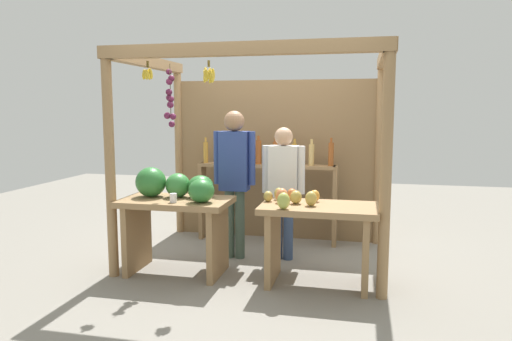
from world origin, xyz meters
TOP-DOWN VIEW (x-y plane):
  - ground_plane at (0.00, 0.00)m, footprint 12.00×12.00m
  - market_stall at (-0.01, 0.40)m, footprint 2.77×1.92m
  - fruit_counter_left at (-0.73, -0.66)m, footprint 1.11×0.64m
  - fruit_counter_right at (0.70, -0.68)m, footprint 1.13×0.66m
  - bottle_shelf_unit at (-0.06, 0.68)m, footprint 1.77×0.22m
  - vendor_man at (-0.28, -0.05)m, footprint 0.48×0.23m
  - vendor_woman at (0.27, 0.02)m, footprint 0.48×0.20m

SIDE VIEW (x-z plane):
  - ground_plane at x=0.00m, z-range 0.00..0.00m
  - fruit_counter_right at x=0.70m, z-range 0.11..1.04m
  - fruit_counter_left at x=-0.73m, z-range 0.17..1.26m
  - bottle_shelf_unit at x=-0.06m, z-range 0.13..1.49m
  - vendor_woman at x=0.27m, z-range 0.14..1.63m
  - vendor_man at x=-0.28m, z-range 0.17..1.85m
  - market_stall at x=-0.01m, z-range 0.20..2.49m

